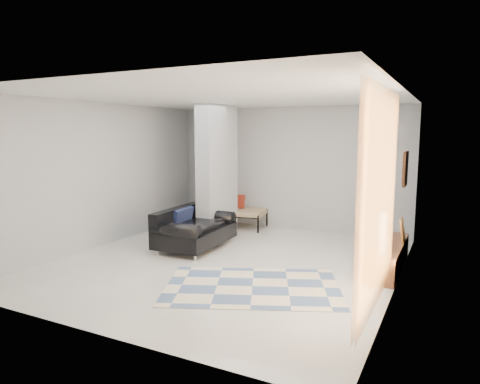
% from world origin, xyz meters
% --- Properties ---
extents(floor, '(6.00, 6.00, 0.00)m').
position_xyz_m(floor, '(0.00, 0.00, 0.00)').
color(floor, beige).
rests_on(floor, ground).
extents(ceiling, '(6.00, 6.00, 0.00)m').
position_xyz_m(ceiling, '(0.00, 0.00, 2.80)').
color(ceiling, white).
rests_on(ceiling, wall_back).
extents(wall_back, '(6.00, 0.00, 6.00)m').
position_xyz_m(wall_back, '(0.00, 3.00, 1.40)').
color(wall_back, '#B1B3B6').
rests_on(wall_back, ground).
extents(wall_front, '(6.00, 0.00, 6.00)m').
position_xyz_m(wall_front, '(0.00, -3.00, 1.40)').
color(wall_front, '#B1B3B6').
rests_on(wall_front, ground).
extents(wall_left, '(0.00, 6.00, 6.00)m').
position_xyz_m(wall_left, '(-2.75, 0.00, 1.40)').
color(wall_left, '#B1B3B6').
rests_on(wall_left, ground).
extents(wall_right, '(0.00, 6.00, 6.00)m').
position_xyz_m(wall_right, '(2.75, 0.00, 1.40)').
color(wall_right, '#B1B3B6').
rests_on(wall_right, ground).
extents(partition_column, '(0.35, 1.20, 2.80)m').
position_xyz_m(partition_column, '(-1.10, 1.60, 1.40)').
color(partition_column, '#A2A6A9').
rests_on(partition_column, floor).
extents(hallway_door, '(0.85, 0.06, 2.04)m').
position_xyz_m(hallway_door, '(-2.10, 2.96, 1.02)').
color(hallway_door, white).
rests_on(hallway_door, floor).
extents(curtain, '(0.00, 2.55, 2.55)m').
position_xyz_m(curtain, '(2.67, -1.15, 1.45)').
color(curtain, orange).
rests_on(curtain, wall_right).
extents(wall_art, '(0.04, 0.45, 0.55)m').
position_xyz_m(wall_art, '(2.72, 0.90, 1.65)').
color(wall_art, '#3B1E10').
rests_on(wall_art, wall_right).
extents(media_console, '(0.45, 1.96, 0.80)m').
position_xyz_m(media_console, '(2.52, 0.90, 0.20)').
color(media_console, brown).
rests_on(media_console, floor).
extents(loveseat, '(1.07, 1.74, 0.76)m').
position_xyz_m(loveseat, '(-1.07, 0.56, 0.35)').
color(loveseat, silver).
rests_on(loveseat, floor).
extents(daybed, '(2.01, 1.09, 0.77)m').
position_xyz_m(daybed, '(-1.43, 2.47, 0.41)').
color(daybed, black).
rests_on(daybed, floor).
extents(area_rug, '(2.95, 2.51, 0.01)m').
position_xyz_m(area_rug, '(0.90, -0.90, 0.01)').
color(area_rug, beige).
rests_on(area_rug, floor).
extents(cylinder_lamp, '(0.11, 0.11, 0.61)m').
position_xyz_m(cylinder_lamp, '(2.50, 0.34, 0.71)').
color(cylinder_lamp, silver).
rests_on(cylinder_lamp, media_console).
extents(bronze_figurine, '(0.14, 0.14, 0.25)m').
position_xyz_m(bronze_figurine, '(2.47, 1.32, 0.53)').
color(bronze_figurine, black).
rests_on(bronze_figurine, media_console).
extents(vase, '(0.19, 0.19, 0.20)m').
position_xyz_m(vase, '(2.47, 0.89, 0.50)').
color(vase, silver).
rests_on(vase, media_console).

